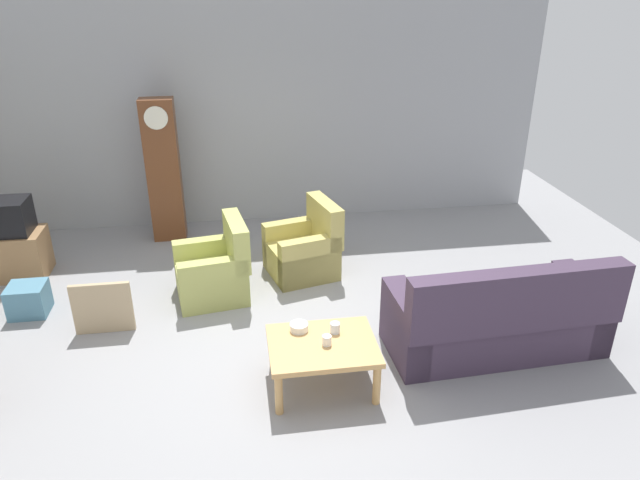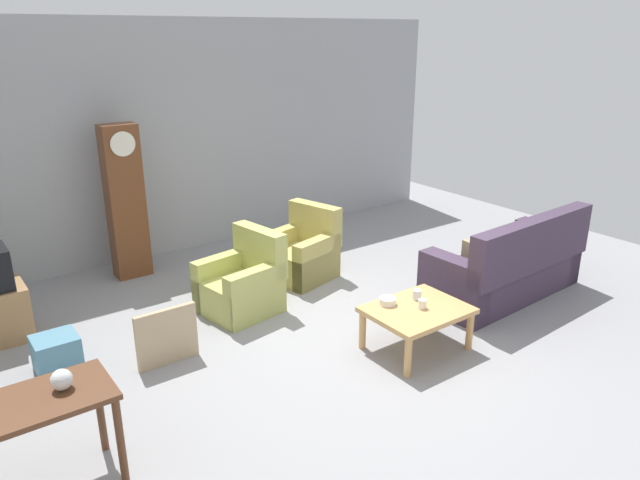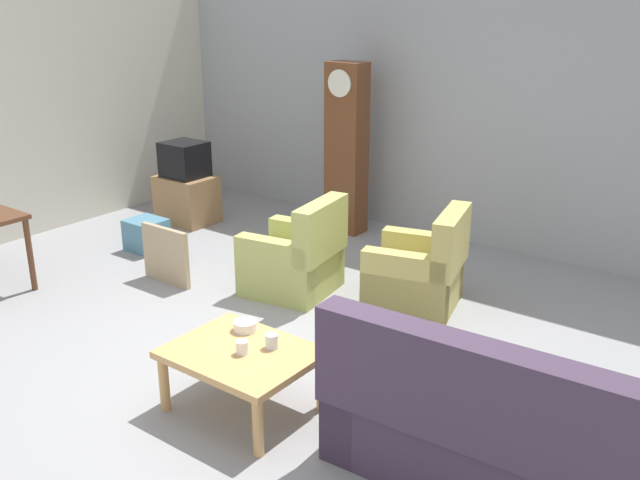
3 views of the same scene
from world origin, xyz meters
The scene contains 14 objects.
ground_plane centered at (0.00, 0.00, 0.00)m, with size 10.40×10.40×0.00m, color gray.
garage_door_wall centered at (0.00, 3.60, 1.60)m, with size 8.40×0.16×3.20m, color #9EA0A5.
couch_floral centered at (2.10, -0.28, 0.35)m, with size 2.14×0.98×1.04m.
armchair_olive_near centered at (-0.65, 1.24, 0.31)m, with size 0.90×0.87×0.92m.
armchair_olive_far centered at (0.44, 1.65, 0.31)m, with size 0.96×0.93×0.92m.
coffee_table_wood centered at (0.32, -0.54, 0.38)m, with size 0.96×0.76×0.45m.
grandfather_clock centered at (-1.31, 3.01, 0.99)m, with size 0.44×0.30×1.96m.
tv_stand_cabinet centered at (-3.06, 2.12, 0.29)m, with size 0.68×0.52×0.58m, color #997047.
tv_crt centered at (-3.06, 2.12, 0.79)m, with size 0.48×0.44×0.42m, color black.
framed_picture_leaning centered at (-1.79, 0.65, 0.28)m, with size 0.60×0.05×0.57m, color tan.
storage_box_blue centered at (-2.68, 1.15, 0.17)m, with size 0.39×0.36×0.35m, color teal.
cup_white_porcelain centered at (0.35, -0.57, 0.50)m, with size 0.08×0.08×0.09m, color white.
cup_blue_rimmed centered at (0.46, -0.40, 0.50)m, with size 0.09×0.09×0.10m, color silver.
bowl_white_stacked centered at (0.14, -0.31, 0.48)m, with size 0.17×0.17×0.07m, color white.
Camera 3 is at (3.27, -3.60, 2.72)m, focal length 39.92 mm.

